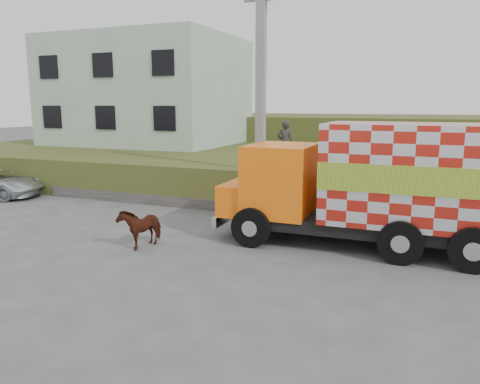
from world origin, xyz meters
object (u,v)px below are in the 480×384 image
at_px(utility_pole, 261,95).
at_px(cargo_truck, 374,185).
at_px(cow, 141,226).
at_px(pedestrian, 285,143).

relative_size(utility_pole, cargo_truck, 1.08).
bearing_deg(cow, pedestrian, 82.85).
distance_m(utility_pole, pedestrian, 2.42).
distance_m(utility_pole, cargo_truck, 5.65).
distance_m(cargo_truck, cow, 6.29).
xyz_separation_m(cargo_truck, cow, (-5.76, -2.23, -1.16)).
relative_size(cargo_truck, pedestrian, 4.42).
xyz_separation_m(utility_pole, cow, (-1.55, -5.16, -3.53)).
height_order(utility_pole, cow, utility_pole).
height_order(utility_pole, pedestrian, utility_pole).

